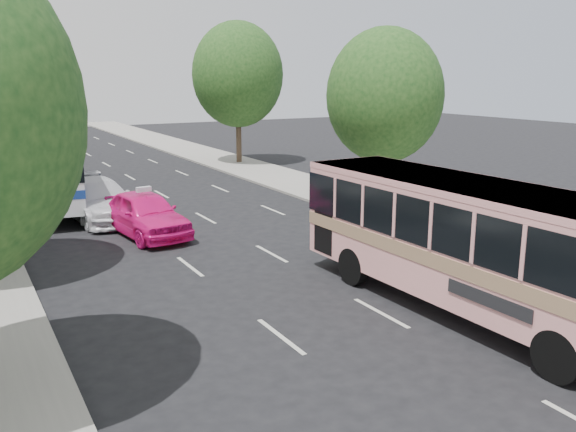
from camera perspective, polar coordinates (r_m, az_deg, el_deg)
ground at (r=16.85m, az=1.76°, el=-7.44°), size 120.00×120.00×0.00m
sidewalk_right at (r=37.87m, az=-2.74°, el=4.21°), size 4.00×90.00×0.12m
tree_right_near at (r=27.33m, az=9.26°, el=11.46°), size 5.10×5.10×7.95m
tree_right_far at (r=41.22m, az=-4.61°, el=13.37°), size 6.00×6.00×9.35m
pink_bus at (r=15.75m, az=16.50°, el=-1.57°), size 2.96×10.50×3.33m
pink_taxi at (r=23.36m, az=-13.23°, el=0.21°), size 2.57×5.13×1.68m
white_pickup at (r=26.53m, az=-17.35°, el=1.48°), size 2.91×5.96×1.67m
tour_coach_front at (r=30.88m, az=-22.33°, el=5.68°), size 4.36×13.76×4.05m
taxi_roof_sign at (r=23.17m, az=-13.35°, el=2.45°), size 0.57×0.25×0.18m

